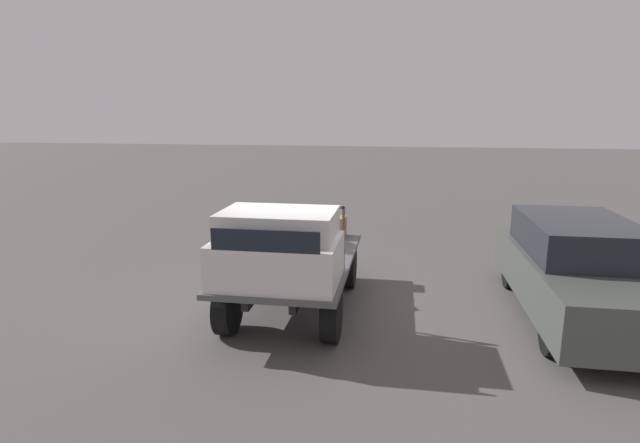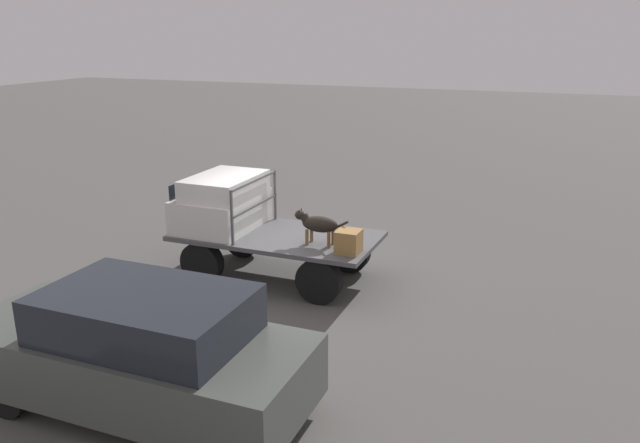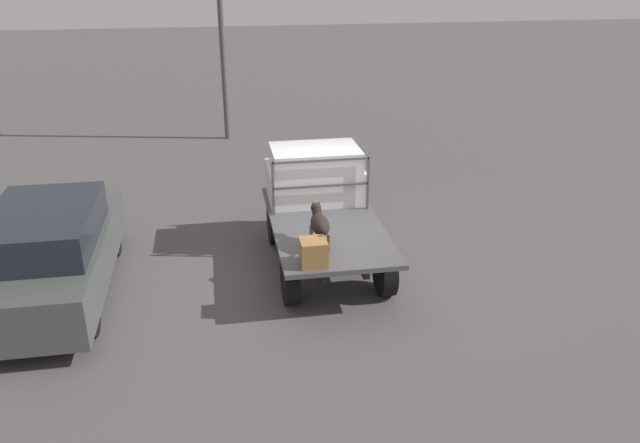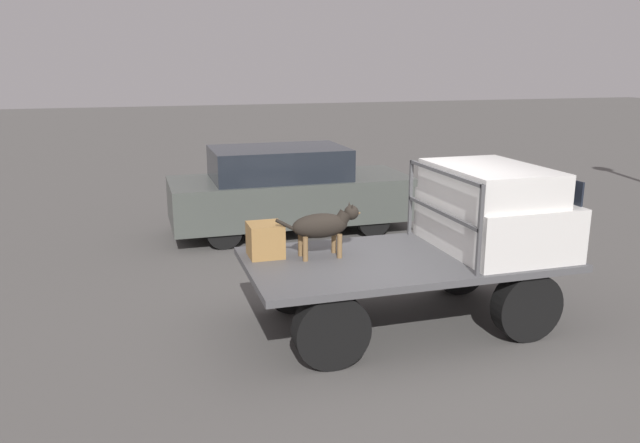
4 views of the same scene
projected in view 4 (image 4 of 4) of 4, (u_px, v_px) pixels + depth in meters
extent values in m
plane|color=#514F4C|center=(403.00, 324.00, 7.50)|extent=(80.00, 80.00, 0.00)
cylinder|color=black|center=(459.00, 264.00, 8.44)|extent=(0.80, 0.24, 0.80)
cylinder|color=black|center=(527.00, 306.00, 7.00)|extent=(0.80, 0.24, 0.80)
cylinder|color=black|center=(294.00, 281.00, 7.79)|extent=(0.80, 0.24, 0.80)
cylinder|color=black|center=(331.00, 331.00, 6.36)|extent=(0.80, 0.24, 0.80)
cube|color=black|center=(394.00, 262.00, 7.63)|extent=(3.43, 0.10, 0.18)
cube|color=black|center=(417.00, 279.00, 7.02)|extent=(3.43, 0.10, 0.18)
cube|color=#4C4C4F|center=(405.00, 259.00, 7.30)|extent=(3.72, 1.87, 0.08)
cube|color=silver|center=(494.00, 223.00, 7.53)|extent=(1.30, 1.75, 0.63)
cube|color=silver|center=(490.00, 182.00, 7.38)|extent=(1.10, 1.61, 0.38)
cube|color=black|center=(543.00, 183.00, 7.60)|extent=(0.02, 1.43, 0.29)
cube|color=#4C4C4F|center=(410.00, 198.00, 8.08)|extent=(0.04, 0.04, 0.99)
cube|color=#4C4C4F|center=(480.00, 231.00, 6.49)|extent=(0.04, 0.04, 0.99)
cube|color=#4C4C4F|center=(443.00, 173.00, 7.17)|extent=(0.04, 1.71, 0.04)
cube|color=#4C4C4F|center=(441.00, 213.00, 7.29)|extent=(0.04, 1.71, 0.04)
cylinder|color=brown|center=(334.00, 241.00, 7.38)|extent=(0.06, 0.06, 0.28)
cylinder|color=brown|center=(340.00, 246.00, 7.18)|extent=(0.06, 0.06, 0.28)
cylinder|color=brown|center=(301.00, 244.00, 7.27)|extent=(0.06, 0.06, 0.28)
cylinder|color=brown|center=(305.00, 249.00, 7.07)|extent=(0.06, 0.06, 0.28)
ellipsoid|color=black|center=(320.00, 226.00, 7.17)|extent=(0.66, 0.28, 0.28)
sphere|color=brown|center=(335.00, 229.00, 7.23)|extent=(0.13, 0.13, 0.13)
cylinder|color=black|center=(343.00, 217.00, 7.23)|extent=(0.20, 0.16, 0.19)
sphere|color=black|center=(351.00, 213.00, 7.24)|extent=(0.17, 0.17, 0.17)
cone|color=brown|center=(357.00, 213.00, 7.26)|extent=(0.09, 0.09, 0.09)
cone|color=black|center=(349.00, 206.00, 7.26)|extent=(0.06, 0.08, 0.10)
cone|color=black|center=(352.00, 207.00, 7.18)|extent=(0.06, 0.08, 0.10)
cylinder|color=black|center=(287.00, 226.00, 7.05)|extent=(0.28, 0.04, 0.18)
cube|color=olive|center=(265.00, 240.00, 7.23)|extent=(0.39, 0.39, 0.39)
cylinder|color=black|center=(347.00, 203.00, 12.55)|extent=(0.60, 0.20, 0.60)
cylinder|color=black|center=(373.00, 220.00, 11.22)|extent=(0.60, 0.20, 0.60)
cylinder|color=black|center=(213.00, 212.00, 11.79)|extent=(0.60, 0.20, 0.60)
cylinder|color=black|center=(224.00, 231.00, 10.47)|extent=(0.60, 0.20, 0.60)
cube|color=#474C47|center=(291.00, 198.00, 11.42)|extent=(4.34, 1.71, 0.77)
cube|color=#1E232B|center=(279.00, 163.00, 11.20)|extent=(2.39, 1.54, 0.55)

